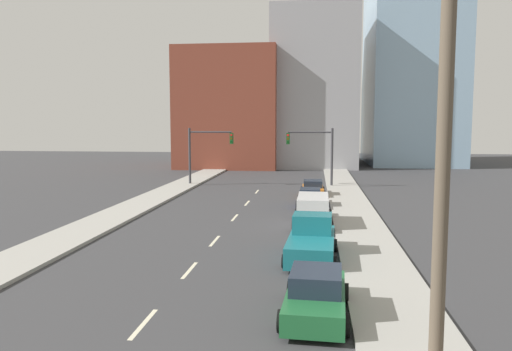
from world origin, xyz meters
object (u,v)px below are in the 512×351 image
traffic_signal_right (318,149)px  box_truck_gray (313,211)px  sedan_blue (310,198)px  traffic_signal_left (203,148)px  sedan_green (316,295)px  pickup_truck_teal (312,241)px  sedan_orange (313,189)px  utility_pole_right_near (443,151)px

traffic_signal_right → box_truck_gray: traffic_signal_right is taller
box_truck_gray → sedan_blue: (-0.24, 6.93, -0.25)m
traffic_signal_left → sedan_blue: size_ratio=1.29×
sedan_green → box_truck_gray: (-0.16, 14.40, 0.20)m
pickup_truck_teal → sedan_blue: bearing=93.5°
sedan_green → sedan_orange: bearing=93.4°
traffic_signal_left → sedan_green: size_ratio=1.24×
traffic_signal_left → box_truck_gray: (11.13, -19.05, -2.88)m
sedan_green → traffic_signal_left: bearing=111.5°
traffic_signal_right → sedan_orange: traffic_signal_right is taller
traffic_signal_left → box_truck_gray: traffic_signal_left is taller
utility_pole_right_near → sedan_blue: size_ratio=2.46×
pickup_truck_teal → sedan_orange: 20.03m
traffic_signal_left → pickup_truck_teal: traffic_signal_left is taller
sedan_green → pickup_truck_teal: bearing=94.5°
traffic_signal_right → pickup_truck_teal: 26.61m
traffic_signal_right → sedan_orange: size_ratio=1.32×
utility_pole_right_near → sedan_green: bearing=120.1°
traffic_signal_left → utility_pole_right_near: size_ratio=0.53×
sedan_orange → traffic_signal_right: bearing=85.0°
sedan_green → utility_pole_right_near: bearing=-57.1°
pickup_truck_teal → box_truck_gray: pickup_truck_teal is taller
traffic_signal_left → sedan_blue: traffic_signal_left is taller
sedan_blue → sedan_orange: (0.17, 5.70, -0.01)m
sedan_green → pickup_truck_teal: (-0.19, 7.01, 0.09)m
utility_pole_right_near → sedan_blue: 26.57m
sedan_orange → pickup_truck_teal: bearing=-91.1°
pickup_truck_teal → sedan_blue: (-0.21, 14.33, -0.15)m
sedan_green → sedan_blue: (-0.40, 21.34, -0.06)m
traffic_signal_left → traffic_signal_right: bearing=0.0°
box_truck_gray → traffic_signal_right: bearing=89.4°
traffic_signal_left → utility_pole_right_near: (13.95, -38.04, 1.85)m
traffic_signal_left → sedan_blue: (10.89, -12.11, -3.13)m
utility_pole_right_near → sedan_orange: 32.15m
traffic_signal_left → utility_pole_right_near: 40.55m
pickup_truck_teal → box_truck_gray: bearing=92.4°
pickup_truck_teal → box_truck_gray: 7.40m
traffic_signal_right → pickup_truck_teal: size_ratio=1.09×
sedan_blue → traffic_signal_left: bearing=132.4°
traffic_signal_right → sedan_orange: (-0.43, -6.41, -3.14)m
sedan_blue → traffic_signal_right: bearing=87.6°
traffic_signal_left → pickup_truck_teal: size_ratio=1.09×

